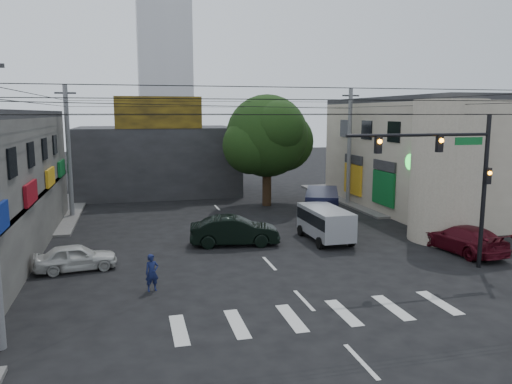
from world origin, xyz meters
name	(u,v)px	position (x,y,z in m)	size (l,w,h in m)	color
ground	(281,276)	(0.00, 0.00, 0.00)	(160.00, 160.00, 0.00)	black
sidewalk_far_right	(417,195)	(18.00, 18.00, 0.07)	(16.00, 16.00, 0.15)	#514F4C
building_right	(455,156)	(18.00, 13.00, 4.00)	(14.00, 18.00, 8.00)	gray
corner_column	(447,171)	(11.00, 4.00, 4.00)	(4.00, 4.00, 8.00)	gray
building_far	(157,160)	(-4.00, 26.00, 3.00)	(14.00, 10.00, 6.00)	#232326
billboard	(159,113)	(-4.00, 21.10, 7.30)	(7.00, 0.30, 2.60)	olive
tower_distant	(163,27)	(0.00, 70.00, 22.00)	(9.00, 9.00, 44.00)	silver
street_tree	(267,136)	(4.00, 17.00, 5.47)	(6.40, 6.40, 8.70)	black
traffic_gantry	(454,167)	(7.82, -1.00, 4.83)	(7.10, 0.35, 7.20)	black
utility_pole_far_left	(69,152)	(-10.50, 16.00, 4.60)	(0.32, 0.32, 9.20)	#59595B
utility_pole_far_right	(349,147)	(10.50, 16.00, 4.60)	(0.32, 0.32, 9.20)	#59595B
dark_sedan	(234,231)	(-0.94, 5.83, 0.81)	(5.08, 2.35, 1.61)	black
white_compact	(76,257)	(-9.01, 3.21, 0.63)	(3.83, 1.93, 1.25)	beige
maroon_sedan	(463,239)	(10.42, 1.44, 0.73)	(2.57, 5.21, 1.46)	#480A14
silver_minivan	(325,225)	(4.27, 5.43, 0.95)	(1.90, 4.44, 1.90)	#A3A5AA
navy_van	(322,207)	(5.88, 10.03, 1.07)	(3.88, 5.71, 2.14)	black
traffic_officer	(152,273)	(-5.70, -0.43, 0.78)	(0.64, 0.51, 1.55)	#131B45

